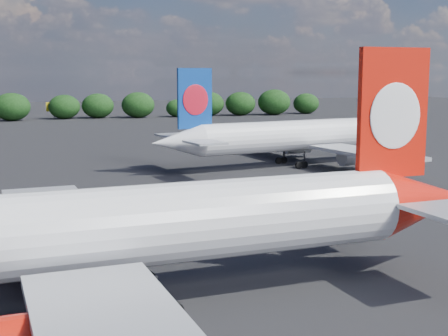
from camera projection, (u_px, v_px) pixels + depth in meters
name	position (u px, v px, depth m)	size (l,w,h in m)	color
ground	(13.00, 180.00, 88.88)	(500.00, 500.00, 0.00)	black
qantas_airliner	(137.00, 229.00, 40.32)	(52.18, 49.60, 17.03)	white
china_southern_airliner	(296.00, 136.00, 102.24)	(48.54, 46.33, 15.86)	white
billboard_yellow	(54.00, 107.00, 206.63)	(5.00, 0.30, 5.50)	yellow
horizon_treeline	(42.00, 107.00, 202.75)	(201.71, 14.57, 9.23)	black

